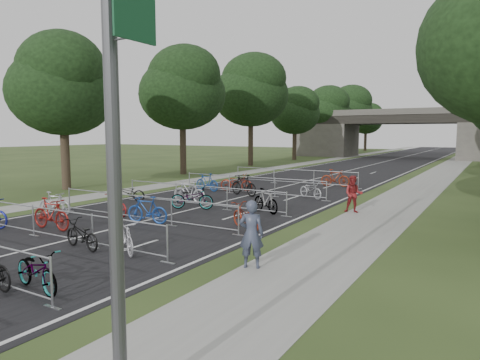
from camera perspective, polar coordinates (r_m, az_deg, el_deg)
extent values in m
cube|color=black|center=(53.24, 17.73, 2.08)|extent=(11.00, 140.00, 0.01)
cube|color=gray|center=(51.97, 26.34, 1.63)|extent=(3.00, 140.00, 0.01)
cube|color=gray|center=(55.46, 10.18, 2.43)|extent=(2.00, 140.00, 0.01)
cube|color=silver|center=(53.24, 17.73, 2.07)|extent=(0.12, 140.00, 0.00)
cube|color=#4D4B45|center=(70.81, 11.56, 5.23)|extent=(8.00, 8.00, 5.00)
cube|color=black|center=(67.83, 20.89, 7.53)|extent=(30.00, 8.00, 1.20)
cube|color=#4D4B45|center=(64.13, 20.30, 8.54)|extent=(30.00, 0.40, 0.90)
cube|color=#4D4B45|center=(71.60, 21.47, 8.22)|extent=(30.00, 0.40, 0.90)
cylinder|color=#4C4C51|center=(5.46, -16.73, 10.13)|extent=(0.18, 0.18, 8.00)
cylinder|color=#33261C|center=(29.70, -22.26, 2.88)|extent=(0.56, 0.56, 4.20)
ellipsoid|color=black|center=(29.78, -22.59, 10.81)|extent=(6.72, 6.72, 5.51)
sphere|color=black|center=(29.15, -22.80, 13.57)|extent=(5.38, 5.38, 5.38)
sphere|color=black|center=(30.41, -22.32, 9.13)|extent=(4.37, 4.37, 4.37)
cylinder|color=#33261C|center=(38.07, -7.61, 4.33)|extent=(0.56, 0.56, 4.72)
ellipsoid|color=black|center=(38.20, -7.71, 11.28)|extent=(7.56, 7.56, 6.20)
sphere|color=black|center=(37.61, -7.50, 13.69)|extent=(6.05, 6.05, 6.05)
sphere|color=black|center=(38.83, -7.80, 9.80)|extent=(4.91, 4.91, 4.91)
cylinder|color=#33261C|center=(48.01, 1.43, 5.08)|extent=(0.56, 0.56, 5.25)
ellipsoid|color=black|center=(48.18, 1.44, 11.21)|extent=(8.40, 8.40, 6.89)
sphere|color=black|center=(47.63, 1.79, 13.30)|extent=(6.72, 6.72, 6.72)
sphere|color=black|center=(48.78, 1.22, 9.91)|extent=(5.46, 5.46, 5.46)
cylinder|color=#33261C|center=(58.74, 7.27, 4.73)|extent=(0.56, 0.56, 4.20)
ellipsoid|color=black|center=(58.78, 7.32, 8.75)|extent=(6.72, 6.72, 5.51)
sphere|color=black|center=(58.15, 7.69, 10.10)|extent=(5.38, 5.38, 5.38)
sphere|color=black|center=(59.40, 7.06, 7.91)|extent=(4.37, 4.37, 4.37)
cylinder|color=#33261C|center=(69.87, 11.28, 5.11)|extent=(0.56, 0.56, 4.72)
ellipsoid|color=black|center=(69.94, 11.37, 8.91)|extent=(7.56, 7.56, 6.20)
sphere|color=black|center=(69.36, 11.72, 10.17)|extent=(6.05, 6.05, 6.05)
sphere|color=black|center=(70.54, 11.10, 8.12)|extent=(4.91, 4.91, 4.91)
cylinder|color=#33261C|center=(81.24, 14.19, 5.37)|extent=(0.56, 0.56, 5.25)
ellipsoid|color=black|center=(81.35, 14.29, 9.00)|extent=(8.40, 8.40, 6.89)
sphere|color=black|center=(80.80, 14.63, 10.20)|extent=(6.72, 6.72, 6.72)
sphere|color=black|center=(81.92, 14.03, 8.25)|extent=(5.46, 5.46, 5.46)
cylinder|color=#33261C|center=(92.79, 16.37, 5.07)|extent=(0.56, 0.56, 4.20)
ellipsoid|color=black|center=(92.81, 16.44, 7.61)|extent=(6.72, 6.72, 5.51)
sphere|color=black|center=(92.23, 16.75, 8.45)|extent=(5.38, 5.38, 5.38)
sphere|color=black|center=(93.41, 16.21, 7.09)|extent=(4.37, 4.37, 4.37)
cylinder|color=#A8AAB0|center=(9.84, -23.85, -12.39)|extent=(0.05, 0.05, 1.10)
cube|color=#A8AAB0|center=(10.02, -23.71, -15.30)|extent=(0.50, 0.08, 0.03)
cylinder|color=#A8AAB0|center=(15.40, -22.81, -3.80)|extent=(9.20, 0.04, 0.04)
cylinder|color=#A8AAB0|center=(15.57, -22.67, -6.95)|extent=(9.20, 0.04, 0.04)
cylinder|color=#A8AAB0|center=(16.74, -25.84, -4.90)|extent=(0.05, 0.05, 1.10)
cube|color=#A8AAB0|center=(16.84, -25.75, -6.69)|extent=(0.50, 0.08, 0.03)
cylinder|color=#A8AAB0|center=(14.30, -19.08, -6.44)|extent=(0.05, 0.05, 1.10)
cube|color=#A8AAB0|center=(14.42, -19.00, -8.51)|extent=(0.50, 0.08, 0.03)
cylinder|color=#A8AAB0|center=(12.15, -9.68, -8.40)|extent=(0.05, 0.05, 1.10)
cube|color=#A8AAB0|center=(12.30, -9.63, -10.82)|extent=(0.50, 0.08, 0.03)
cylinder|color=#A8AAB0|center=(17.86, -12.91, -2.14)|extent=(9.20, 0.04, 0.04)
cylinder|color=#A8AAB0|center=(18.00, -12.85, -4.88)|extent=(9.20, 0.04, 0.04)
cylinder|color=#A8AAB0|center=(21.36, -21.79, -2.42)|extent=(0.05, 0.05, 1.10)
cube|color=#A8AAB0|center=(21.44, -21.74, -3.84)|extent=(0.50, 0.08, 0.03)
cylinder|color=#A8AAB0|center=(19.02, -16.20, -3.24)|extent=(0.05, 0.05, 1.10)
cube|color=#A8AAB0|center=(19.12, -16.15, -4.82)|extent=(0.50, 0.08, 0.03)
cylinder|color=#A8AAB0|center=(16.92, -9.13, -4.23)|extent=(0.05, 0.05, 1.10)
cube|color=#A8AAB0|center=(17.02, -9.10, -6.00)|extent=(0.50, 0.08, 0.03)
cylinder|color=#A8AAB0|center=(15.15, -0.20, -5.39)|extent=(0.05, 0.05, 1.10)
cube|color=#A8AAB0|center=(15.27, -0.20, -7.35)|extent=(0.50, 0.08, 0.03)
cylinder|color=#A8AAB0|center=(20.89, -5.27, -0.80)|extent=(9.20, 0.04, 0.04)
cylinder|color=#A8AAB0|center=(21.01, -5.24, -3.16)|extent=(9.20, 0.04, 0.04)
cylinder|color=#A8AAB0|center=(23.95, -14.15, -1.27)|extent=(0.05, 0.05, 1.10)
cube|color=#A8AAB0|center=(24.03, -14.11, -2.53)|extent=(0.50, 0.08, 0.03)
cylinder|color=#A8AAB0|center=(21.89, -8.49, -1.84)|extent=(0.05, 0.05, 1.10)
cube|color=#A8AAB0|center=(21.97, -8.46, -3.22)|extent=(0.50, 0.08, 0.03)
cylinder|color=#A8AAB0|center=(20.09, -1.73, -2.50)|extent=(0.05, 0.05, 1.10)
cube|color=#A8AAB0|center=(20.18, -1.72, -4.00)|extent=(0.50, 0.08, 0.03)
cylinder|color=#A8AAB0|center=(18.62, 6.23, -3.23)|extent=(0.05, 0.05, 1.10)
cube|color=#A8AAB0|center=(18.72, 6.21, -4.85)|extent=(0.50, 0.08, 0.03)
cylinder|color=#A8AAB0|center=(25.06, 1.54, 0.40)|extent=(9.20, 0.04, 0.04)
cylinder|color=#A8AAB0|center=(25.16, 1.53, -1.58)|extent=(9.20, 0.04, 0.04)
cylinder|color=#A8AAB0|center=(27.66, -6.77, -0.13)|extent=(0.05, 0.05, 1.10)
cube|color=#A8AAB0|center=(27.73, -6.76, -1.23)|extent=(0.50, 0.08, 0.03)
cylinder|color=#A8AAB0|center=(25.90, -1.42, -0.53)|extent=(0.05, 0.05, 1.10)
cube|color=#A8AAB0|center=(25.97, -1.41, -1.70)|extent=(0.50, 0.08, 0.03)
cylinder|color=#A8AAB0|center=(24.40, 4.66, -0.96)|extent=(0.05, 0.05, 1.10)
cube|color=#A8AAB0|center=(24.47, 4.65, -2.21)|extent=(0.50, 0.08, 0.03)
cylinder|color=#A8AAB0|center=(23.21, 11.46, -1.44)|extent=(0.05, 0.05, 1.10)
cube|color=#A8AAB0|center=(23.28, 11.43, -2.75)|extent=(0.50, 0.08, 0.03)
cylinder|color=#A8AAB0|center=(30.40, 7.14, 1.38)|extent=(9.20, 0.04, 0.04)
cylinder|color=#A8AAB0|center=(30.48, 7.12, -0.25)|extent=(9.20, 0.04, 0.04)
cylinder|color=#A8AAB0|center=(32.58, -0.28, 0.87)|extent=(0.05, 0.05, 1.10)
cube|color=#A8AAB0|center=(32.63, -0.28, -0.07)|extent=(0.50, 0.08, 0.03)
cylinder|color=#A8AAB0|center=(31.09, 4.55, 0.59)|extent=(0.05, 0.05, 1.10)
cube|color=#A8AAB0|center=(31.15, 4.54, -0.39)|extent=(0.50, 0.08, 0.03)
cylinder|color=#A8AAB0|center=(29.85, 9.82, 0.29)|extent=(0.05, 0.05, 1.10)
cube|color=#A8AAB0|center=(29.91, 9.80, -0.73)|extent=(0.50, 0.08, 0.03)
cylinder|color=#A8AAB0|center=(28.89, 15.49, -0.05)|extent=(0.05, 0.05, 1.10)
cube|color=#A8AAB0|center=(28.95, 15.46, -1.10)|extent=(0.50, 0.08, 0.03)
imported|color=#A8AAB0|center=(10.99, -25.46, -10.84)|extent=(1.94, 0.93, 0.98)
imported|color=maroon|center=(17.47, -23.89, -4.19)|extent=(2.02, 0.60, 1.21)
imported|color=black|center=(14.29, -20.40, -6.85)|extent=(1.84, 0.88, 0.93)
imported|color=#B6B5BD|center=(13.36, -15.05, -7.40)|extent=(1.69, 1.23, 1.00)
imported|color=#A5A5AD|center=(20.54, -23.53, -2.92)|extent=(1.79, 0.79, 1.04)
imported|color=maroon|center=(19.63, -16.16, -3.21)|extent=(1.86, 1.08, 0.92)
imported|color=#1A4193|center=(17.51, -12.27, -3.94)|extent=(1.90, 0.84, 1.10)
imported|color=maroon|center=(16.14, 0.72, -4.89)|extent=(1.94, 1.48, 0.98)
imported|color=black|center=(23.30, -14.76, -1.67)|extent=(1.91, 1.41, 0.96)
imported|color=#B6B7BE|center=(22.18, -6.78, -1.56)|extent=(2.02, 0.57, 1.21)
imported|color=#A8AAB0|center=(20.44, -6.43, -2.39)|extent=(2.21, 1.46, 1.10)
imported|color=#A8AAB0|center=(19.43, 3.44, -2.81)|extent=(1.86, 1.30, 1.10)
imported|color=navy|center=(26.77, -4.43, -0.30)|extent=(1.91, 0.77, 1.12)
imported|color=maroon|center=(26.60, -0.49, -0.33)|extent=(2.22, 1.10, 1.11)
imported|color=black|center=(24.66, 0.50, -0.70)|extent=(2.14, 1.15, 1.24)
imported|color=#ADAFB5|center=(24.03, 9.41, -1.30)|extent=(1.91, 1.47, 0.96)
imported|color=maroon|center=(29.66, 12.58, 0.26)|extent=(2.00, 0.75, 1.17)
imported|color=#3A4157|center=(11.50, 1.52, -7.27)|extent=(0.79, 0.66, 1.84)
imported|color=maroon|center=(20.06, 14.89, -1.87)|extent=(0.95, 0.82, 1.69)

